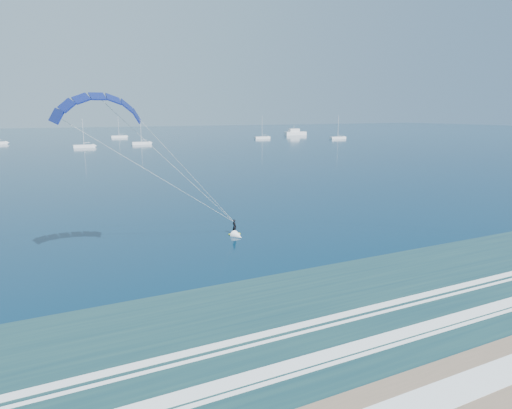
{
  "coord_description": "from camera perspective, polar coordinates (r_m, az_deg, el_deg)",
  "views": [
    {
      "loc": [
        -19.53,
        -14.77,
        14.3
      ],
      "look_at": [
        1.48,
        26.6,
        4.86
      ],
      "focal_mm": 32.0,
      "sensor_mm": 36.0,
      "label": 1
    }
  ],
  "objects": [
    {
      "name": "ground",
      "position": [
        28.35,
        23.72,
        -19.84
      ],
      "size": [
        900.0,
        900.0,
        0.0
      ],
      "primitive_type": "plane",
      "color": "#07283D",
      "rests_on": "ground"
    },
    {
      "name": "kitesurfer_rig",
      "position": [
        46.29,
        -9.85,
        4.32
      ],
      "size": [
        21.81,
        9.9,
        17.01
      ],
      "color": "#B3CC18",
      "rests_on": "ground"
    },
    {
      "name": "motor_yacht",
      "position": [
        290.04,
        4.89,
        8.94
      ],
      "size": [
        14.49,
        3.86,
        6.06
      ],
      "color": "white",
      "rests_on": "ground"
    },
    {
      "name": "sailboat_3",
      "position": [
        199.82,
        -20.69,
        6.85
      ],
      "size": [
        8.42,
        2.4,
        11.72
      ],
      "color": "white",
      "rests_on": "ground"
    },
    {
      "name": "sailboat_4",
      "position": [
        271.69,
        -16.74,
        8.14
      ],
      "size": [
        8.86,
        2.4,
        12.03
      ],
      "color": "white",
      "rests_on": "ground"
    },
    {
      "name": "sailboat_5",
      "position": [
        249.9,
        0.77,
        8.37
      ],
      "size": [
        8.9,
        2.4,
        12.12
      ],
      "color": "white",
      "rests_on": "ground"
    },
    {
      "name": "sailboat_6",
      "position": [
        252.98,
        10.2,
        8.23
      ],
      "size": [
        9.37,
        2.4,
        12.61
      ],
      "color": "white",
      "rests_on": "ground"
    },
    {
      "name": "sailboat_7",
      "position": [
        211.68,
        -14.13,
        7.46
      ],
      "size": [
        8.53,
        2.4,
        12.04
      ],
      "color": "white",
      "rests_on": "ground"
    }
  ]
}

